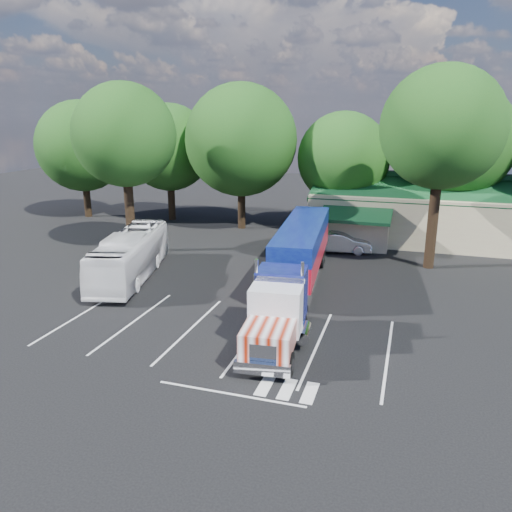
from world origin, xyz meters
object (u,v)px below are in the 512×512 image
(woman, at_px, (276,282))
(tour_bus, at_px, (131,255))
(bicycle, at_px, (268,278))
(semi_truck, at_px, (297,258))
(silver_sedan, at_px, (340,242))

(woman, distance_m, tour_bus, 9.93)
(woman, bearing_deg, bicycle, 11.15)
(semi_truck, distance_m, tour_bus, 11.07)
(semi_truck, height_order, tour_bus, semi_truck)
(semi_truck, relative_size, bicycle, 11.61)
(semi_truck, distance_m, bicycle, 3.03)
(tour_bus, bearing_deg, silver_sedan, 25.56)
(woman, relative_size, bicycle, 0.97)
(semi_truck, xyz_separation_m, tour_bus, (-11.04, -0.12, -0.75))
(bicycle, bearing_deg, semi_truck, -55.64)
(semi_truck, xyz_separation_m, silver_sedan, (1.08, 10.06, -1.45))
(tour_bus, bearing_deg, woman, -16.33)
(semi_truck, bearing_deg, bicycle, 145.43)
(bicycle, relative_size, silver_sedan, 0.34)
(semi_truck, relative_size, silver_sedan, 3.97)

